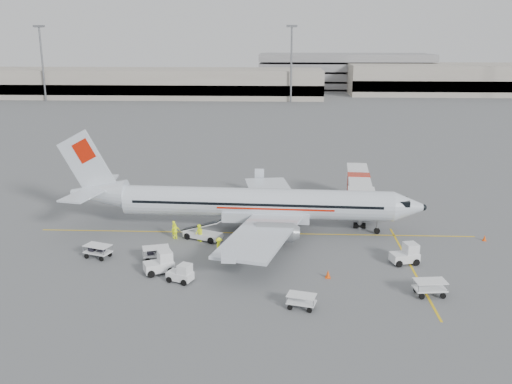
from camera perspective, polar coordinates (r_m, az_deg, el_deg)
ground at (r=58.07m, az=-0.09°, el=-4.14°), size 360.00×360.00×0.00m
stripe_lead at (r=58.07m, az=-0.09°, el=-4.14°), size 44.00×0.20×0.01m
stripe_cross at (r=51.79m, az=15.25°, el=-7.20°), size 0.20×20.00×0.01m
terminal_west at (r=190.10m, az=-10.46°, el=10.66°), size 110.00×22.00×9.00m
terminal_east at (r=211.19m, az=21.66°, el=10.44°), size 90.00×26.00×10.00m
parking_garage at (r=216.17m, az=8.81°, el=11.95°), size 62.00×24.00×14.00m
treeline at (r=230.25m, az=2.07°, el=11.32°), size 300.00×3.00×6.00m
mast_west at (r=187.51m, az=-20.57°, el=11.89°), size 3.20×1.20×22.00m
mast_center at (r=172.87m, az=3.55°, el=12.59°), size 3.20×1.20×22.00m
aircraft at (r=57.52m, az=0.10°, el=0.86°), size 37.42×29.99×9.96m
jet_bridge at (r=65.58m, az=10.16°, el=-0.10°), size 4.48×16.77×4.35m
belt_loader at (r=56.21m, az=-5.35°, el=-3.43°), size 5.30×3.71×2.69m
tug_fore at (r=51.97m, az=14.65°, el=-5.99°), size 2.66×1.94×1.84m
tug_mid at (r=47.24m, az=-7.61°, el=-7.99°), size 2.32×1.82×1.57m
tug_aft at (r=49.06m, az=-9.70°, el=-6.97°), size 2.81×2.31×1.89m
cart_loaded_a at (r=51.99m, az=-9.96°, el=-6.07°), size 2.64×2.00×1.22m
cart_loaded_b at (r=53.64m, az=-15.53°, el=-5.73°), size 2.66×2.09×1.22m
cart_empty_a at (r=42.78m, az=4.56°, el=-10.85°), size 2.33×1.72×1.09m
cart_empty_b at (r=46.53m, az=16.99°, el=-9.16°), size 2.55×1.70×1.25m
cone_nose at (r=60.24m, az=21.89°, el=-4.27°), size 0.36×0.36×0.60m
cone_port at (r=66.38m, az=1.85°, el=-1.36°), size 0.35×0.35×0.58m
cone_stbd at (r=48.05m, az=7.21°, el=-8.12°), size 0.43×0.43×0.71m
crew_a at (r=57.31m, az=-8.17°, el=-3.69°), size 0.69×0.73×1.68m
crew_b at (r=55.76m, az=-5.70°, el=-4.12°), size 1.00×1.06×1.74m
crew_c at (r=52.20m, az=-3.72°, el=-5.47°), size 0.73×1.16×1.72m
crew_d at (r=56.81m, az=-8.06°, el=-3.90°), size 1.00×0.79×1.59m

